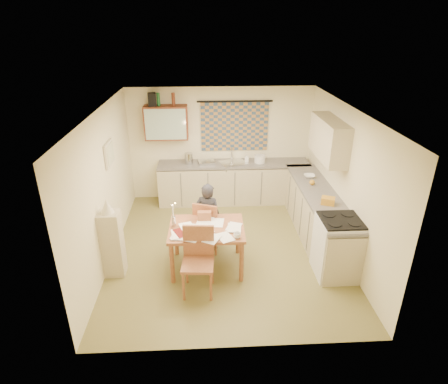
{
  "coord_description": "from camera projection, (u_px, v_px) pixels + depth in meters",
  "views": [
    {
      "loc": [
        -0.35,
        -5.7,
        3.74
      ],
      "look_at": [
        -0.04,
        0.2,
        1.03
      ],
      "focal_mm": 30.0,
      "sensor_mm": 36.0,
      "label": 1
    }
  ],
  "objects": [
    {
      "name": "candle_flame",
      "position": [
        175.0,
        203.0,
        5.8
      ],
      "size": [
        0.02,
        0.02,
        0.02
      ],
      "primitive_type": "sphere",
      "color": "#FFCC66",
      "rests_on": "dining_table"
    },
    {
      "name": "letter_rack",
      "position": [
        204.0,
        216.0,
        6.12
      ],
      "size": [
        0.22,
        0.11,
        0.16
      ],
      "primitive_type": "cube",
      "rotation": [
        0.0,
        0.0,
        -0.03
      ],
      "color": "brown",
      "rests_on": "dining_table"
    },
    {
      "name": "mixing_bowl",
      "position": [
        260.0,
        159.0,
        8.15
      ],
      "size": [
        0.31,
        0.31,
        0.16
      ],
      "primitive_type": "cylinder",
      "rotation": [
        0.0,
        0.0,
        0.35
      ],
      "color": "white",
      "rests_on": "counter_back"
    },
    {
      "name": "dish_rack",
      "position": [
        207.0,
        162.0,
        8.11
      ],
      "size": [
        0.39,
        0.35,
        0.06
      ],
      "primitive_type": "cube",
      "rotation": [
        0.0,
        0.0,
        0.15
      ],
      "color": "silver",
      "rests_on": "counter_back"
    },
    {
      "name": "wall_back",
      "position": [
        221.0,
        144.0,
        8.28
      ],
      "size": [
        4.0,
        0.02,
        2.5
      ],
      "primitive_type": "cube",
      "color": "#F1E8BC",
      "rests_on": "floor"
    },
    {
      "name": "tap",
      "position": [
        232.0,
        154.0,
        8.26
      ],
      "size": [
        0.03,
        0.03,
        0.28
      ],
      "primitive_type": "cylinder",
      "rotation": [
        0.0,
        0.0,
        -0.07
      ],
      "color": "silver",
      "rests_on": "counter_back"
    },
    {
      "name": "wall_cabinet",
      "position": [
        166.0,
        122.0,
        7.83
      ],
      "size": [
        0.9,
        0.34,
        0.7
      ],
      "primitive_type": "cube",
      "color": "#572413",
      "rests_on": "wall_back"
    },
    {
      "name": "window_blind",
      "position": [
        235.0,
        127.0,
        8.09
      ],
      "size": [
        1.45,
        0.03,
        1.05
      ],
      "primitive_type": "cube",
      "color": "#2F4967",
      "rests_on": "wall_back"
    },
    {
      "name": "bowl",
      "position": [
        309.0,
        176.0,
        7.39
      ],
      "size": [
        0.26,
        0.26,
        0.05
      ],
      "primitive_type": "imported",
      "rotation": [
        0.0,
        0.0,
        -0.1
      ],
      "color": "white",
      "rests_on": "counter_right"
    },
    {
      "name": "curtain_rod",
      "position": [
        235.0,
        101.0,
        7.85
      ],
      "size": [
        1.6,
        0.04,
        0.04
      ],
      "primitive_type": "cylinder",
      "rotation": [
        0.0,
        1.57,
        0.0
      ],
      "color": "black",
      "rests_on": "wall_back"
    },
    {
      "name": "wall_left",
      "position": [
        105.0,
        188.0,
        6.13
      ],
      "size": [
        0.02,
        4.5,
        2.5
      ],
      "primitive_type": "cube",
      "color": "#F1E8BC",
      "rests_on": "floor"
    },
    {
      "name": "shelf_stand",
      "position": [
        112.0,
        244.0,
        5.87
      ],
      "size": [
        0.32,
        0.3,
        1.1
      ],
      "primitive_type": "cube",
      "color": "tan",
      "rests_on": "floor"
    },
    {
      "name": "bottle_brown",
      "position": [
        173.0,
        99.0,
        7.64
      ],
      "size": [
        0.07,
        0.07,
        0.26
      ],
      "primitive_type": "cylinder",
      "rotation": [
        0.0,
        0.0,
        -0.06
      ],
      "color": "#572413",
      "rests_on": "wall_cabinet"
    },
    {
      "name": "print_canvas",
      "position": [
        111.0,
        154.0,
        6.31
      ],
      "size": [
        0.01,
        0.42,
        0.32
      ],
      "primitive_type": "cube",
      "color": "white",
      "rests_on": "wall_left"
    },
    {
      "name": "sink",
      "position": [
        233.0,
        165.0,
        8.17
      ],
      "size": [
        0.67,
        0.62,
        0.1
      ],
      "primitive_type": "cube",
      "rotation": [
        0.0,
        0.0,
        0.37
      ],
      "color": "silver",
      "rests_on": "counter_back"
    },
    {
      "name": "wall_front",
      "position": [
        239.0,
        266.0,
        4.18
      ],
      "size": [
        4.0,
        0.02,
        2.5
      ],
      "primitive_type": "cube",
      "color": "#F1E8BC",
      "rests_on": "floor"
    },
    {
      "name": "mug",
      "position": [
        237.0,
        235.0,
        5.64
      ],
      "size": [
        0.18,
        0.18,
        0.09
      ],
      "primitive_type": "imported",
      "rotation": [
        0.0,
        0.0,
        -0.35
      ],
      "color": "white",
      "rests_on": "dining_table"
    },
    {
      "name": "kettle",
      "position": [
        189.0,
        158.0,
        8.05
      ],
      "size": [
        0.24,
        0.24,
        0.24
      ],
      "primitive_type": "cylinder",
      "rotation": [
        0.0,
        0.0,
        0.43
      ],
      "color": "silver",
      "rests_on": "counter_back"
    },
    {
      "name": "wall_right",
      "position": [
        345.0,
        182.0,
        6.33
      ],
      "size": [
        0.02,
        4.5,
        2.5
      ],
      "primitive_type": "cube",
      "color": "#F1E8BC",
      "rests_on": "floor"
    },
    {
      "name": "stove",
      "position": [
        337.0,
        247.0,
        5.9
      ],
      "size": [
        0.64,
        0.64,
        0.99
      ],
      "color": "white",
      "rests_on": "floor"
    },
    {
      "name": "magazine",
      "position": [
        175.0,
        235.0,
        5.71
      ],
      "size": [
        0.44,
        0.46,
        0.03
      ],
      "primitive_type": "imported",
      "rotation": [
        0.0,
        0.0,
        0.44
      ],
      "color": "maroon",
      "rests_on": "dining_table"
    },
    {
      "name": "counter_right",
      "position": [
        317.0,
        216.0,
        6.93
      ],
      "size": [
        0.62,
        2.95,
        0.92
      ],
      "color": "tan",
      "rests_on": "floor"
    },
    {
      "name": "upper_cabinet_right",
      "position": [
        329.0,
        139.0,
        6.57
      ],
      "size": [
        0.34,
        1.3,
        0.7
      ],
      "primitive_type": "cube",
      "color": "tan",
      "rests_on": "wall_right"
    },
    {
      "name": "candle_holder",
      "position": [
        174.0,
        221.0,
        5.94
      ],
      "size": [
        0.06,
        0.06,
        0.18
      ],
      "primitive_type": "cylinder",
      "rotation": [
        0.0,
        0.0,
        0.07
      ],
      "color": "silver",
      "rests_on": "dining_table"
    },
    {
      "name": "dining_table",
      "position": [
        207.0,
        247.0,
        6.1
      ],
      "size": [
        1.2,
        0.92,
        0.75
      ],
      "rotation": [
        0.0,
        0.0,
        -0.02
      ],
      "color": "brown",
      "rests_on": "floor"
    },
    {
      "name": "chair_far",
      "position": [
        209.0,
        234.0,
        6.64
      ],
      "size": [
        0.55,
        0.55,
        0.96
      ],
      "rotation": [
        0.0,
        0.0,
        2.79
      ],
      "color": "brown",
      "rests_on": "floor"
    },
    {
      "name": "speaker",
      "position": [
        152.0,
        99.0,
        7.62
      ],
      "size": [
        0.18,
        0.22,
        0.26
      ],
      "primitive_type": "cube",
      "rotation": [
        0.0,
        0.0,
        0.11
      ],
      "color": "black",
      "rests_on": "wall_cabinet"
    },
    {
      "name": "lampshade",
      "position": [
        107.0,
        206.0,
        5.6
      ],
      "size": [
        0.2,
        0.2,
        0.22
      ],
      "primitive_type": "cone",
      "color": "beige",
      "rests_on": "shelf_stand"
    },
    {
      "name": "eyeglasses",
      "position": [
        217.0,
        236.0,
        5.69
      ],
      "size": [
        0.14,
        0.08,
        0.02
      ],
      "primitive_type": "cube",
      "rotation": [
        0.0,
        0.0,
        -0.29
      ],
      "color": "black",
      "rests_on": "dining_table"
    },
    {
      "name": "soap_bottle",
      "position": [
        247.0,
        158.0,
        8.17
      ],
      "size": [
        0.1,
        0.1,
        0.18
      ],
      "primitive_type": "imported",
      "rotation": [
        0.0,
        0.0,
        -0.13
      ],
      "color": "white",
      "rests_on": "counter_back"
    },
    {
      "name": "counter_back",
      "position": [
        234.0,
        183.0,
        8.35
      ],
      "size": [
        3.3,
        0.62,
        0.92
      ],
      "color": "tan",
      "rests_on": "floor"
    },
    {
      "name": "papers",
      "position": [
        201.0,
        230.0,
        5.83
      ],
      "size": [
        1.15,
        0.91,
        0.03
      ],
      "rotation": [
        0.0,
        0.0,
        -0.02
      ],
      "color": "white",
      "rests_on": "dining_table"
    },
    {
      "name": "bottle_green",
      "position": [
        158.0,
        99.0,
        7.63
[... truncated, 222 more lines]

